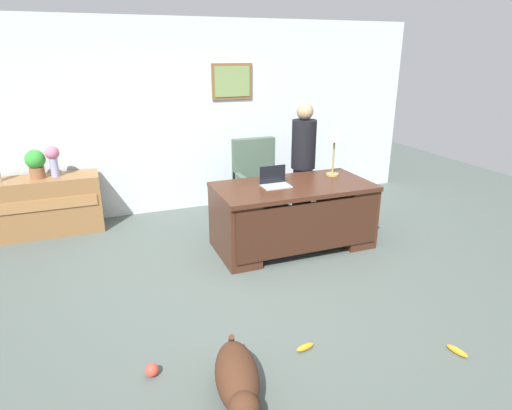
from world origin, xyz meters
TOP-DOWN VIEW (x-y plane):
  - ground_plane at (0.00, 0.00)m, footprint 12.00×12.00m
  - back_wall at (0.00, 2.60)m, footprint 7.00×0.16m
  - desk at (0.70, 0.69)m, footprint 1.84×0.94m
  - credenza at (-2.21, 2.25)m, footprint 1.59×0.50m
  - armchair at (0.63, 1.70)m, footprint 0.60×0.59m
  - person_standing at (1.15, 1.37)m, footprint 0.32×0.32m
  - dog_lying at (-0.73, -1.39)m, footprint 0.42×0.83m
  - laptop at (0.47, 0.76)m, footprint 0.32×0.22m
  - desk_lamp at (1.33, 0.91)m, footprint 0.22×0.22m
  - vase_with_flowers at (-1.92, 2.25)m, footprint 0.17×0.17m
  - potted_plant at (-2.13, 2.25)m, footprint 0.24×0.24m
  - dog_toy_ball at (-1.25, -0.96)m, footprint 0.10×0.10m
  - dog_toy_bone at (-0.06, -1.11)m, footprint 0.17×0.08m
  - dog_toy_plush at (1.04, -1.59)m, footprint 0.09×0.18m

SIDE VIEW (x-z plane):
  - ground_plane at x=0.00m, z-range 0.00..0.00m
  - dog_toy_bone at x=-0.06m, z-range 0.00..0.05m
  - dog_toy_plush at x=1.04m, z-range 0.00..0.05m
  - dog_toy_ball at x=-1.25m, z-range 0.00..0.10m
  - dog_lying at x=-0.73m, z-range 0.00..0.30m
  - credenza at x=-2.21m, z-range 0.00..0.75m
  - desk at x=0.70m, z-range 0.03..0.82m
  - armchair at x=0.63m, z-range -0.07..1.07m
  - laptop at x=0.47m, z-range 0.73..0.95m
  - person_standing at x=1.15m, z-range 0.02..1.66m
  - potted_plant at x=-2.13m, z-range 0.77..1.13m
  - vase_with_flowers at x=-1.92m, z-range 0.80..1.19m
  - desk_lamp at x=1.33m, z-range 0.96..1.59m
  - back_wall at x=0.00m, z-range 0.00..2.70m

